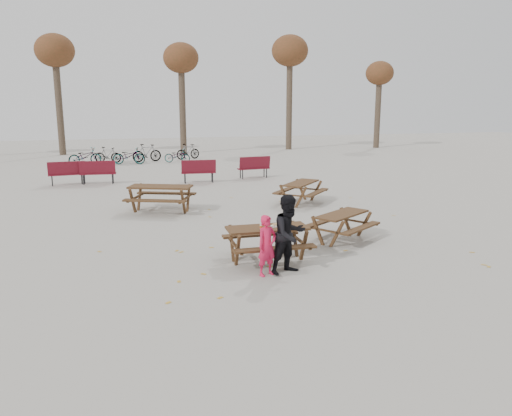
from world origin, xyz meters
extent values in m
plane|color=gray|center=(0.00, 0.00, 0.00)|extent=(80.00, 80.00, 0.00)
cube|color=#392314|center=(0.00, 0.00, 0.75)|extent=(1.80, 0.70, 0.05)
cube|color=#392314|center=(0.00, -0.60, 0.45)|extent=(1.80, 0.25, 0.05)
cube|color=#392314|center=(0.00, 0.60, 0.45)|extent=(1.80, 0.25, 0.05)
cylinder|color=#392314|center=(-0.75, -0.30, 0.36)|extent=(0.08, 0.08, 0.73)
cylinder|color=#392314|center=(-0.75, 0.30, 0.36)|extent=(0.08, 0.08, 0.73)
cylinder|color=#392314|center=(0.75, -0.30, 0.36)|extent=(0.08, 0.08, 0.73)
cylinder|color=#392314|center=(0.75, 0.30, 0.36)|extent=(0.08, 0.08, 0.73)
cube|color=white|center=(0.16, -0.05, 0.79)|extent=(0.18, 0.11, 0.03)
ellipsoid|color=tan|center=(0.16, -0.05, 0.83)|extent=(0.14, 0.06, 0.05)
cylinder|color=silver|center=(-0.19, -0.17, 0.85)|extent=(0.06, 0.06, 0.15)
cylinder|color=#E55A0C|center=(-0.19, -0.17, 0.83)|extent=(0.07, 0.07, 0.05)
cylinder|color=white|center=(-0.19, -0.17, 0.94)|extent=(0.03, 0.03, 0.02)
imported|color=#DA1B47|center=(-0.28, -0.93, 0.63)|extent=(0.54, 0.46, 1.26)
imported|color=black|center=(0.21, -0.90, 0.83)|extent=(0.98, 0.89, 1.65)
imported|color=black|center=(-5.15, 19.25, 0.49)|extent=(1.96, 1.36, 0.98)
imported|color=black|center=(-3.93, 20.03, 0.46)|extent=(1.60, 0.83, 0.93)
imported|color=black|center=(-2.75, 19.01, 0.48)|extent=(1.91, 1.02, 0.95)
imported|color=black|center=(-1.70, 19.96, 0.53)|extent=(1.83, 1.01, 1.06)
imported|color=black|center=(0.00, 19.15, 0.40)|extent=(1.60, 1.03, 0.80)
imported|color=black|center=(0.83, 20.75, 0.48)|extent=(1.65, 1.04, 0.96)
cylinder|color=#382B21|center=(-7.00, 25.50, 3.15)|extent=(0.44, 0.44, 6.30)
ellipsoid|color=brown|center=(-7.00, 25.50, 6.75)|extent=(2.52, 2.52, 2.14)
cylinder|color=#382B21|center=(1.00, 24.50, 2.97)|extent=(0.44, 0.44, 5.95)
ellipsoid|color=brown|center=(1.00, 24.50, 6.38)|extent=(2.38, 2.38, 2.02)
cylinder|color=#382B21|center=(9.00, 25.50, 3.32)|extent=(0.44, 0.44, 6.65)
ellipsoid|color=brown|center=(9.00, 25.50, 7.12)|extent=(2.66, 2.66, 2.26)
cylinder|color=#382B21|center=(16.00, 25.00, 2.62)|extent=(0.44, 0.44, 5.25)
ellipsoid|color=brown|center=(16.00, 25.00, 5.62)|extent=(2.10, 2.10, 1.79)
camera|label=1|loc=(-2.98, -10.29, 3.49)|focal=35.00mm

